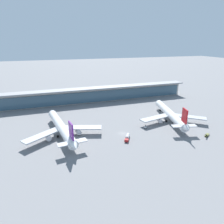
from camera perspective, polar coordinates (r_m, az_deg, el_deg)
The scene contains 7 objects.
ground_plane at distance 139.13m, azimuth 2.92°, elevation -6.08°, with size 1200.00×1200.00×0.00m, color slate.
airliner_left_stand at distance 137.98m, azimuth -14.08°, elevation -4.31°, with size 51.60×67.67×18.04m.
airliner_centre_stand at distance 164.28m, azimuth 16.21°, elevation -0.62°, with size 50.63×66.96×18.04m.
service_truck_near_nose_white at distance 148.67m, azimuth 9.47°, elevation -4.22°, with size 2.85×3.33×2.05m.
service_truck_under_wing_red at distance 130.56m, azimuth 4.37°, elevation -7.09°, with size 6.37×8.53×2.95m.
service_truck_mid_apron_olive at distance 149.10m, azimuth 25.30°, elevation -5.90°, with size 6.52×4.68×2.70m.
terminal_building at distance 209.49m, azimuth -5.24°, elevation 5.00°, with size 205.87×12.80×15.20m.
Camera 1 is at (-47.06, -116.38, 60.00)m, focal length 32.27 mm.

